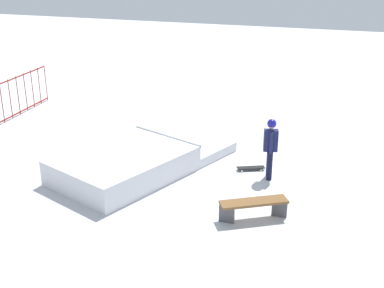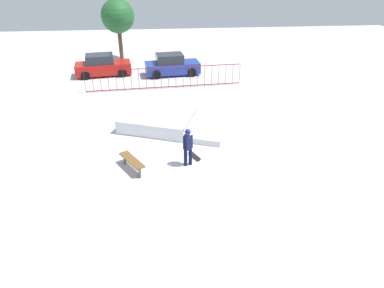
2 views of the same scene
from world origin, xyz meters
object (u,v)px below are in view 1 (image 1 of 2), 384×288
Objects in this scene: skateboard at (251,168)px; park_bench at (254,206)px; skate_ramp at (136,161)px; skater at (271,144)px.

park_bench is (-2.73, -0.69, 0.28)m from skateboard.
skateboard is at bearing 14.21° from park_bench.
skate_ramp reaches higher than park_bench.
skateboard is 0.51× the size of park_bench.
skater reaches higher than skateboard.
skate_ramp is 3.46× the size of skater.
skater is at bearing 2.45° from park_bench.
skater is at bearing -56.65° from skate_ramp.
skate_ramp is at bearing 175.30° from skateboard.
skater reaches higher than park_bench.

